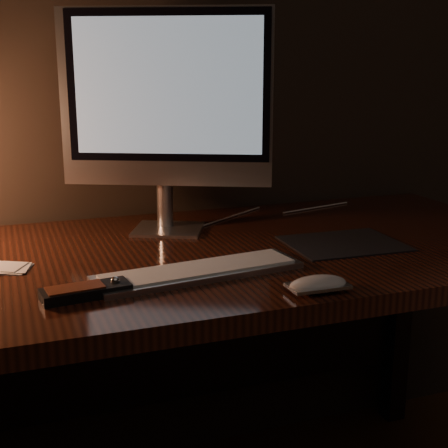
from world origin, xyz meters
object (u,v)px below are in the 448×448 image
object	(u,v)px
desk	(201,293)
mouse	(318,286)
monitor	(166,103)
keyboard	(199,271)
media_remote	(86,291)

from	to	relation	value
desk	mouse	world-z (taller)	mouse
monitor	keyboard	size ratio (longest dim) A/B	1.28
mouse	media_remote	world-z (taller)	media_remote
media_remote	mouse	bearing A→B (deg)	-23.72
keyboard	monitor	bearing A→B (deg)	77.71
monitor	media_remote	distance (m)	0.55
media_remote	desk	bearing A→B (deg)	36.08
monitor	media_remote	xyz separation A→B (m)	(-0.25, -0.38, -0.30)
desk	keyboard	bearing A→B (deg)	-108.32
desk	media_remote	world-z (taller)	media_remote
monitor	mouse	size ratio (longest dim) A/B	4.82
monitor	mouse	xyz separation A→B (m)	(0.14, -0.50, -0.30)
mouse	media_remote	size ratio (longest dim) A/B	0.68
monitor	desk	bearing A→B (deg)	-42.27
mouse	monitor	bearing A→B (deg)	106.37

